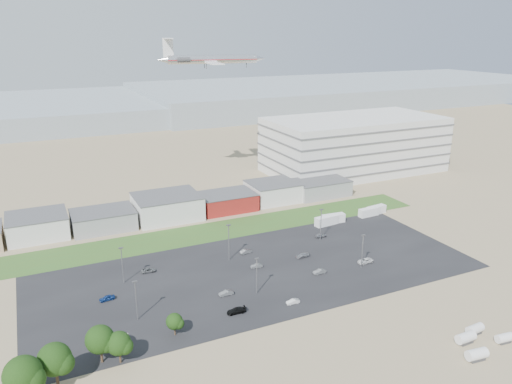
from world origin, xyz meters
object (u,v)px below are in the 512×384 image
parked_car_3 (236,311)px  parked_car_7 (257,266)px  parked_car_5 (107,298)px  parked_car_8 (321,235)px  parked_car_1 (320,272)px  storage_tank_nw (466,338)px  parked_car_11 (246,251)px  parked_car_12 (302,255)px  parked_car_4 (226,293)px  tree_far_left (23,379)px  parked_car_0 (365,261)px  box_trailer_a (326,221)px  parked_car_9 (149,270)px  parked_car_10 (116,345)px  parked_car_13 (293,302)px  airliner (213,59)px

parked_car_3 → parked_car_7: bearing=147.4°
parked_car_5 → parked_car_8: (68.15, 11.21, -0.00)m
parked_car_1 → parked_car_8: size_ratio=1.01×
storage_tank_nw → parked_car_11: (-23.64, 60.19, -0.67)m
parked_car_8 → parked_car_3: bearing=125.9°
parked_car_12 → parked_car_3: bearing=-55.6°
parked_car_4 → parked_car_7: 16.95m
tree_far_left → parked_car_7: size_ratio=3.19×
parked_car_0 → parked_car_11: size_ratio=1.26×
box_trailer_a → parked_car_5: (-75.51, -19.51, -0.92)m
box_trailer_a → parked_car_3: (-49.25, -38.23, -0.89)m
storage_tank_nw → parked_car_5: size_ratio=1.15×
parked_car_9 → storage_tank_nw: bearing=-133.2°
box_trailer_a → parked_car_9: box_trailer_a is taller
parked_car_4 → parked_car_10: bearing=-69.9°
parked_car_11 → parked_car_12: parked_car_11 is taller
parked_car_13 → parked_car_10: bearing=-87.8°
parked_car_0 → parked_car_3: size_ratio=1.03×
parked_car_5 → parked_car_13: size_ratio=1.11×
parked_car_7 → parked_car_10: 46.83m
parked_car_0 → parked_car_5: size_ratio=1.25×
parked_car_7 → parked_car_12: bearing=98.5°
parked_car_8 → parked_car_13: size_ratio=1.11×
parked_car_3 → box_trailer_a: bearing=131.7°
airliner → parked_car_8: (8.34, -72.02, -51.18)m
parked_car_10 → parked_car_5: bearing=-12.2°
parked_car_9 → parked_car_10: parked_car_10 is taller
tree_far_left → parked_car_0: size_ratio=2.31×
parked_car_5 → parked_car_8: size_ratio=1.00×
parked_car_8 → parked_car_10: bearing=114.6°
box_trailer_a → airliner: airliner is taller
airliner → parked_car_5: airliner is taller
parked_car_3 → parked_car_12: (29.11, 19.61, -0.07)m
storage_tank_nw → tree_far_left: 86.21m
airliner → parked_car_3: bearing=-99.8°
tree_far_left → parked_car_0: tree_far_left is taller
airliner → parked_car_11: size_ratio=12.08×
parked_car_7 → parked_car_3: bearing=-29.5°
tree_far_left → parked_car_1: (73.03, 20.56, -4.76)m
parked_car_5 → parked_car_12: parked_car_5 is taller
parked_car_8 → parked_car_10: (-69.66, -31.44, -0.06)m
parked_car_7 → parked_car_8: size_ratio=0.91×
parked_car_1 → parked_car_8: (13.74, 21.20, 0.02)m
parked_car_12 → parked_car_13: 26.28m
parked_car_8 → parked_car_4: bearing=117.8°
parked_car_1 → parked_car_9: (-41.63, 20.56, -0.07)m
tree_far_left → parked_car_8: bearing=25.7°
box_trailer_a → parked_car_10: bearing=-158.8°
parked_car_1 → parked_car_10: 56.85m
box_trailer_a → parked_car_13: size_ratio=2.48×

